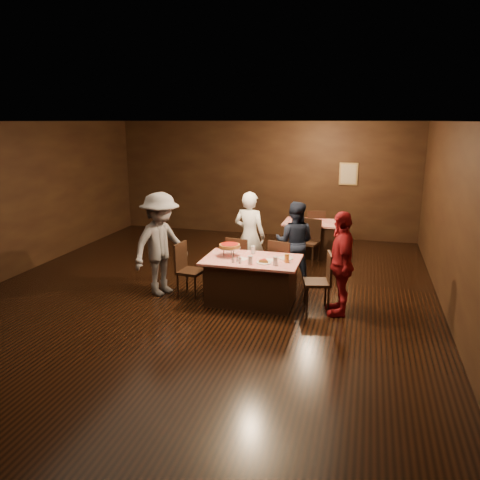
# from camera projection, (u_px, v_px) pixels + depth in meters

# --- Properties ---
(room) EXTENTS (10.00, 10.04, 3.02)m
(room) POSITION_uv_depth(u_px,v_px,m) (198.00, 176.00, 7.61)
(room) COLOR black
(room) RESTS_ON ground
(main_table) EXTENTS (1.60, 1.00, 0.77)m
(main_table) POSITION_uv_depth(u_px,v_px,m) (252.00, 280.00, 7.91)
(main_table) COLOR red
(main_table) RESTS_ON ground
(back_table) EXTENTS (1.30, 0.90, 0.77)m
(back_table) POSITION_uv_depth(u_px,v_px,m) (312.00, 238.00, 10.75)
(back_table) COLOR #BA0C0D
(back_table) RESTS_ON ground
(chair_far_left) EXTENTS (0.47, 0.47, 0.95)m
(chair_far_left) POSITION_uv_depth(u_px,v_px,m) (240.00, 261.00, 8.69)
(chair_far_left) COLOR black
(chair_far_left) RESTS_ON ground
(chair_far_right) EXTENTS (0.51, 0.51, 0.95)m
(chair_far_right) POSITION_uv_depth(u_px,v_px,m) (283.00, 264.00, 8.49)
(chair_far_right) COLOR black
(chair_far_right) RESTS_ON ground
(chair_end_left) EXTENTS (0.46, 0.46, 0.95)m
(chair_end_left) POSITION_uv_depth(u_px,v_px,m) (191.00, 270.00, 8.17)
(chair_end_left) COLOR black
(chair_end_left) RESTS_ON ground
(chair_end_right) EXTENTS (0.50, 0.50, 0.95)m
(chair_end_right) POSITION_uv_depth(u_px,v_px,m) (317.00, 281.00, 7.61)
(chair_end_right) COLOR black
(chair_end_right) RESTS_ON ground
(chair_back_near) EXTENTS (0.51, 0.51, 0.95)m
(chair_back_near) POSITION_uv_depth(u_px,v_px,m) (308.00, 242.00, 10.07)
(chair_back_near) COLOR black
(chair_back_near) RESTS_ON ground
(chair_back_far) EXTENTS (0.49, 0.49, 0.95)m
(chair_back_far) POSITION_uv_depth(u_px,v_px,m) (315.00, 229.00, 11.29)
(chair_back_far) COLOR black
(chair_back_far) RESTS_ON ground
(diner_white_jacket) EXTENTS (0.69, 0.52, 1.73)m
(diner_white_jacket) POSITION_uv_depth(u_px,v_px,m) (250.00, 236.00, 8.95)
(diner_white_jacket) COLOR white
(diner_white_jacket) RESTS_ON ground
(diner_navy_hoodie) EXTENTS (0.77, 0.61, 1.56)m
(diner_navy_hoodie) POSITION_uv_depth(u_px,v_px,m) (295.00, 242.00, 8.84)
(diner_navy_hoodie) COLOR #182033
(diner_navy_hoodie) RESTS_ON ground
(diner_grey_knit) EXTENTS (1.09, 1.35, 1.82)m
(diner_grey_knit) POSITION_uv_depth(u_px,v_px,m) (161.00, 244.00, 8.18)
(diner_grey_knit) COLOR slate
(diner_grey_knit) RESTS_ON ground
(diner_red_shirt) EXTENTS (0.58, 1.04, 1.67)m
(diner_red_shirt) POSITION_uv_depth(u_px,v_px,m) (341.00, 263.00, 7.33)
(diner_red_shirt) COLOR maroon
(diner_red_shirt) RESTS_ON ground
(pizza_stand) EXTENTS (0.38, 0.38, 0.22)m
(pizza_stand) POSITION_uv_depth(u_px,v_px,m) (230.00, 246.00, 7.92)
(pizza_stand) COLOR black
(pizza_stand) RESTS_ON main_table
(plate_with_slice) EXTENTS (0.25, 0.25, 0.06)m
(plate_with_slice) POSITION_uv_depth(u_px,v_px,m) (264.00, 261.00, 7.58)
(plate_with_slice) COLOR white
(plate_with_slice) RESTS_ON main_table
(plate_empty) EXTENTS (0.25, 0.25, 0.01)m
(plate_empty) POSITION_uv_depth(u_px,v_px,m) (286.00, 258.00, 7.81)
(plate_empty) COLOR white
(plate_empty) RESTS_ON main_table
(glass_front_left) EXTENTS (0.08, 0.08, 0.14)m
(glass_front_left) POSITION_uv_depth(u_px,v_px,m) (250.00, 260.00, 7.50)
(glass_front_left) COLOR silver
(glass_front_left) RESTS_ON main_table
(glass_front_right) EXTENTS (0.08, 0.08, 0.14)m
(glass_front_right) POSITION_uv_depth(u_px,v_px,m) (275.00, 261.00, 7.45)
(glass_front_right) COLOR silver
(glass_front_right) RESTS_ON main_table
(glass_amber) EXTENTS (0.08, 0.08, 0.14)m
(glass_amber) POSITION_uv_depth(u_px,v_px,m) (287.00, 258.00, 7.60)
(glass_amber) COLOR #BF7F26
(glass_amber) RESTS_ON main_table
(glass_back) EXTENTS (0.08, 0.08, 0.14)m
(glass_back) POSITION_uv_depth(u_px,v_px,m) (253.00, 250.00, 8.09)
(glass_back) COLOR silver
(glass_back) RESTS_ON main_table
(condiments) EXTENTS (0.17, 0.10, 0.09)m
(condiments) POSITION_uv_depth(u_px,v_px,m) (237.00, 260.00, 7.58)
(condiments) COLOR silver
(condiments) RESTS_ON main_table
(napkin_center) EXTENTS (0.19, 0.19, 0.01)m
(napkin_center) POSITION_uv_depth(u_px,v_px,m) (269.00, 260.00, 7.74)
(napkin_center) COLOR white
(napkin_center) RESTS_ON main_table
(napkin_left) EXTENTS (0.21, 0.21, 0.01)m
(napkin_left) POSITION_uv_depth(u_px,v_px,m) (242.00, 259.00, 7.80)
(napkin_left) COLOR white
(napkin_left) RESTS_ON main_table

